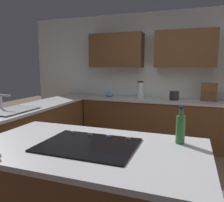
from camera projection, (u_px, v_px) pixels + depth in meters
name	position (u px, v px, depth m)	size (l,w,h in m)	color
ground_plane	(140.00, 189.00, 2.81)	(14.00, 14.00, 0.00)	brown
wall_back	(160.00, 71.00, 4.52)	(6.00, 0.44, 2.60)	silver
lower_cabinets_back	(155.00, 123.00, 4.38)	(2.80, 0.60, 0.86)	brown
countertop_back	(155.00, 100.00, 4.31)	(2.84, 0.64, 0.04)	#B2B2B7
lower_cabinets_side	(44.00, 130.00, 3.87)	(0.60, 2.90, 0.86)	brown
countertop_side	(43.00, 105.00, 3.80)	(0.64, 2.94, 0.04)	#B2B2B7
island_base	(89.00, 199.00, 1.86)	(1.77, 0.95, 0.86)	brown
island_top	(88.00, 148.00, 1.79)	(1.85, 1.03, 0.04)	#B2B2B7
sink_unit	(12.00, 110.00, 3.16)	(0.46, 0.70, 0.23)	#515456
cooktop	(89.00, 144.00, 1.79)	(0.76, 0.56, 0.03)	black
blender	(140.00, 91.00, 4.39)	(0.15, 0.15, 0.34)	silver
mixing_bowl	(109.00, 95.00, 4.62)	(0.17, 0.17, 0.09)	#668CB2
spice_rack	(209.00, 92.00, 4.04)	(0.27, 0.11, 0.33)	brown
kettle	(174.00, 96.00, 4.19)	(0.17, 0.17, 0.17)	#262628
second_bottle	(180.00, 128.00, 1.82)	(0.07, 0.07, 0.31)	#336B38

